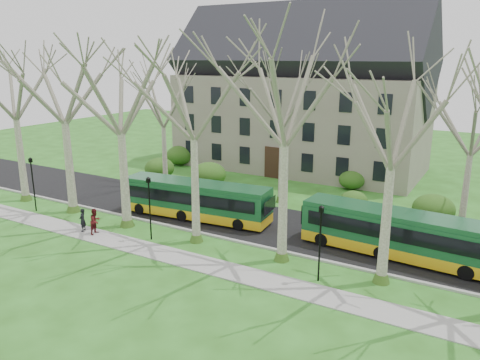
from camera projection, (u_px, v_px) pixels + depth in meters
name	position (u px, v px, depth m)	size (l,w,h in m)	color
ground	(235.00, 252.00, 29.70)	(120.00, 120.00, 0.00)	#2B5E1A
sidewalk	(213.00, 267.00, 27.60)	(70.00, 2.00, 0.06)	gray
road	(273.00, 225.00, 34.28)	(80.00, 8.00, 0.06)	black
curb	(246.00, 243.00, 30.93)	(80.00, 0.25, 0.14)	#A5A39E
building	(300.00, 94.00, 50.57)	(26.50, 12.20, 16.00)	gray
tree_row_verge	(237.00, 143.00, 28.14)	(49.00, 7.00, 14.00)	gray
tree_row_far	(290.00, 133.00, 37.98)	(33.00, 7.00, 12.00)	gray
lamp_row	(226.00, 219.00, 28.20)	(36.22, 0.22, 4.30)	black
hedges	(269.00, 179.00, 43.40)	(30.60, 8.60, 2.00)	#284F16
bus_lead	(196.00, 199.00, 35.48)	(11.64, 2.43, 2.91)	#164E2A
bus_follow	(398.00, 233.00, 28.66)	(11.81, 2.46, 2.95)	#164E2A
pedestrian_a	(83.00, 220.00, 32.93)	(0.60, 0.39, 1.64)	black
pedestrian_b	(95.00, 221.00, 32.44)	(0.88, 0.68, 1.80)	#501215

